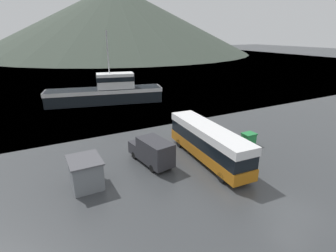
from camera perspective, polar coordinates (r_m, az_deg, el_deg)
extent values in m
plane|color=#383A3D|center=(20.83, 25.61, -16.53)|extent=(400.00, 400.00, 0.00)
plane|color=slate|center=(150.43, -22.97, 13.77)|extent=(240.00, 240.00, 0.00)
cone|color=#3D473D|center=(171.24, -11.15, 21.81)|extent=(155.69, 155.69, 37.93)
cube|color=#B26614|center=(25.45, 8.60, -5.36)|extent=(3.11, 11.27, 1.03)
cube|color=black|center=(25.01, 8.73, -3.07)|extent=(3.05, 11.05, 1.18)
cube|color=white|center=(24.66, 8.84, -1.02)|extent=(3.11, 11.27, 0.74)
cube|color=black|center=(29.59, 2.88, 0.36)|extent=(2.12, 0.19, 1.59)
cylinder|color=black|center=(28.26, 2.49, -3.67)|extent=(0.36, 0.92, 0.90)
cylinder|color=black|center=(29.20, 6.19, -2.98)|extent=(0.36, 0.92, 0.90)
cylinder|color=black|center=(22.33, 11.67, -10.86)|extent=(0.36, 0.92, 0.90)
cylinder|color=black|center=(23.51, 15.91, -9.59)|extent=(0.36, 0.92, 0.90)
cube|color=#2D2D33|center=(23.95, -2.81, -5.59)|extent=(2.46, 3.91, 2.16)
cube|color=#2D2D33|center=(26.19, -5.96, -4.54)|extent=(2.17, 1.83, 1.19)
cube|color=black|center=(25.20, -5.15, -3.12)|extent=(1.67, 0.29, 0.76)
cylinder|color=black|center=(25.90, -7.35, -6.35)|extent=(0.32, 0.72, 0.70)
cylinder|color=black|center=(26.68, -4.06, -5.41)|extent=(0.32, 0.72, 0.70)
cylinder|color=black|center=(23.40, -3.43, -9.22)|extent=(0.32, 0.72, 0.70)
cylinder|color=black|center=(24.26, 0.07, -8.06)|extent=(0.32, 0.72, 0.70)
cube|color=black|center=(47.16, -13.55, 6.42)|extent=(19.81, 8.38, 2.51)
cube|color=white|center=(46.97, -13.64, 7.54)|extent=(20.01, 8.46, 0.63)
cube|color=white|center=(46.75, -11.40, 9.65)|extent=(6.69, 4.22, 2.57)
cube|color=black|center=(46.69, -11.43, 10.12)|extent=(6.83, 4.32, 0.77)
cylinder|color=#B2B2B7|center=(46.14, -13.00, 15.38)|extent=(0.20, 0.20, 6.94)
cube|color=green|center=(29.88, 17.13, -2.88)|extent=(1.27, 1.04, 1.24)
cube|color=#227D3C|center=(29.64, 17.26, -1.65)|extent=(1.40, 1.14, 0.14)
cube|color=slate|center=(22.06, -17.46, -9.81)|extent=(2.26, 2.76, 2.25)
cube|color=#4C4C51|center=(21.52, -17.79, -7.05)|extent=(2.49, 3.04, 0.12)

